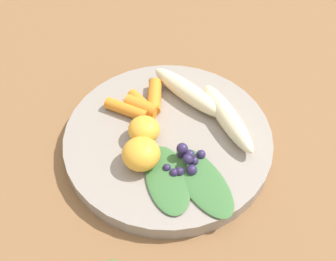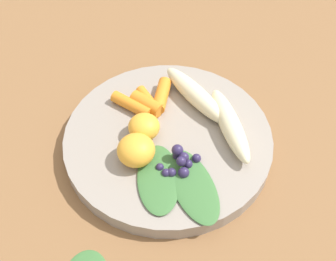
{
  "view_description": "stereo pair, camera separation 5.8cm",
  "coord_description": "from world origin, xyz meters",
  "px_view_note": "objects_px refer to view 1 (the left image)",
  "views": [
    {
      "loc": [
        0.16,
        0.34,
        0.48
      ],
      "look_at": [
        0.0,
        0.0,
        0.03
      ],
      "focal_mm": 47.66,
      "sensor_mm": 36.0,
      "label": 1
    },
    {
      "loc": [
        0.11,
        0.36,
        0.48
      ],
      "look_at": [
        0.0,
        0.0,
        0.03
      ],
      "focal_mm": 47.66,
      "sensor_mm": 36.0,
      "label": 2
    }
  ],
  "objects_px": {
    "bowl": "(168,141)",
    "banana_peeled_left": "(188,92)",
    "banana_peeled_right": "(228,117)",
    "orange_segment_near": "(141,154)"
  },
  "relations": [
    {
      "from": "bowl",
      "to": "banana_peeled_left",
      "type": "bearing_deg",
      "value": -138.25
    },
    {
      "from": "banana_peeled_right",
      "to": "orange_segment_near",
      "type": "height_order",
      "value": "orange_segment_near"
    },
    {
      "from": "bowl",
      "to": "banana_peeled_right",
      "type": "height_order",
      "value": "banana_peeled_right"
    },
    {
      "from": "bowl",
      "to": "orange_segment_near",
      "type": "bearing_deg",
      "value": 27.69
    },
    {
      "from": "banana_peeled_right",
      "to": "bowl",
      "type": "bearing_deg",
      "value": 80.69
    },
    {
      "from": "banana_peeled_right",
      "to": "orange_segment_near",
      "type": "bearing_deg",
      "value": 96.32
    },
    {
      "from": "bowl",
      "to": "banana_peeled_right",
      "type": "distance_m",
      "value": 0.09
    },
    {
      "from": "banana_peeled_left",
      "to": "banana_peeled_right",
      "type": "bearing_deg",
      "value": -177.82
    },
    {
      "from": "bowl",
      "to": "orange_segment_near",
      "type": "relative_size",
      "value": 5.8
    },
    {
      "from": "banana_peeled_left",
      "to": "banana_peeled_right",
      "type": "distance_m",
      "value": 0.07
    }
  ]
}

